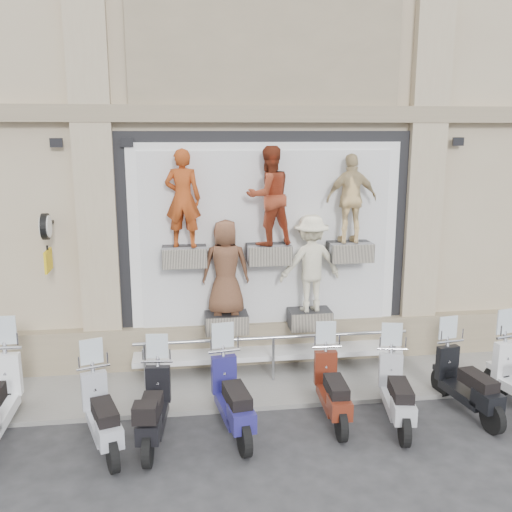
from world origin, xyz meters
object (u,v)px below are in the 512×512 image
(scooter_f, at_px, (333,377))
(scooter_h, at_px, (468,371))
(scooter_g, at_px, (397,380))
(guard_rail, at_px, (273,360))
(clock_sign_bracket, at_px, (46,235))
(scooter_e, at_px, (232,385))
(scooter_d, at_px, (153,395))
(scooter_c, at_px, (101,401))

(scooter_f, height_order, scooter_h, scooter_h)
(scooter_g, bearing_deg, guard_rail, 145.23)
(guard_rail, bearing_deg, scooter_f, -63.14)
(clock_sign_bracket, relative_size, scooter_e, 0.53)
(guard_rail, bearing_deg, scooter_d, -140.88)
(guard_rail, bearing_deg, scooter_g, -45.02)
(scooter_d, height_order, scooter_g, scooter_d)
(scooter_e, relative_size, scooter_f, 1.07)
(guard_rail, xyz_separation_m, scooter_d, (-2.09, -1.70, 0.27))
(scooter_c, height_order, scooter_h, scooter_c)
(clock_sign_bracket, xyz_separation_m, scooter_c, (1.07, -2.25, -2.06))
(clock_sign_bracket, height_order, scooter_c, clock_sign_bracket)
(guard_rail, relative_size, scooter_g, 2.79)
(clock_sign_bracket, xyz_separation_m, scooter_d, (1.81, -2.17, -2.06))
(clock_sign_bracket, bearing_deg, scooter_e, -34.39)
(scooter_d, distance_m, scooter_g, 3.77)
(scooter_g, xyz_separation_m, scooter_h, (1.26, 0.16, 0.00))
(clock_sign_bracket, xyz_separation_m, scooter_f, (4.62, -1.88, -2.07))
(scooter_e, bearing_deg, clock_sign_bracket, 137.44)
(scooter_g, bearing_deg, scooter_h, 17.57)
(scooter_d, relative_size, scooter_h, 1.00)
(scooter_d, bearing_deg, scooter_f, 11.58)
(guard_rail, distance_m, clock_sign_bracket, 4.57)
(scooter_c, relative_size, scooter_e, 0.95)
(clock_sign_bracket, bearing_deg, scooter_f, -22.19)
(clock_sign_bracket, bearing_deg, scooter_g, -21.08)
(scooter_c, distance_m, scooter_g, 4.51)
(scooter_h, bearing_deg, clock_sign_bracket, 155.13)
(scooter_f, bearing_deg, scooter_d, -171.51)
(guard_rail, distance_m, scooter_c, 3.35)
(guard_rail, distance_m, scooter_f, 1.61)
(scooter_f, bearing_deg, scooter_h, -0.01)
(clock_sign_bracket, height_order, scooter_f, clock_sign_bracket)
(scooter_g, relative_size, scooter_h, 0.99)
(scooter_g, bearing_deg, scooter_d, -169.56)
(scooter_g, bearing_deg, scooter_f, 174.68)
(scooter_e, height_order, scooter_h, scooter_e)
(guard_rail, relative_size, scooter_h, 2.77)
(scooter_c, distance_m, scooter_h, 5.78)
(clock_sign_bracket, bearing_deg, scooter_d, -50.06)
(clock_sign_bracket, xyz_separation_m, scooter_h, (6.85, -1.99, -2.06))
(scooter_g, distance_m, scooter_h, 1.27)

